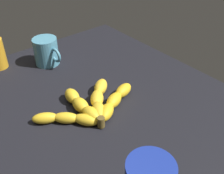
% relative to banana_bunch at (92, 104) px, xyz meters
% --- Properties ---
extents(ground_plane, '(0.93, 0.77, 0.04)m').
position_rel_banana_bunch_xyz_m(ground_plane, '(0.00, -0.03, -0.04)').
color(ground_plane, black).
extents(banana_bunch, '(0.19, 0.32, 0.04)m').
position_rel_banana_bunch_xyz_m(banana_bunch, '(0.00, 0.00, 0.00)').
color(banana_bunch, yellow).
rests_on(banana_bunch, ground_plane).
extents(coffee_mug, '(0.12, 0.09, 0.10)m').
position_rel_banana_bunch_xyz_m(coffee_mug, '(0.31, -0.03, 0.03)').
color(coffee_mug, teal).
rests_on(coffee_mug, ground_plane).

